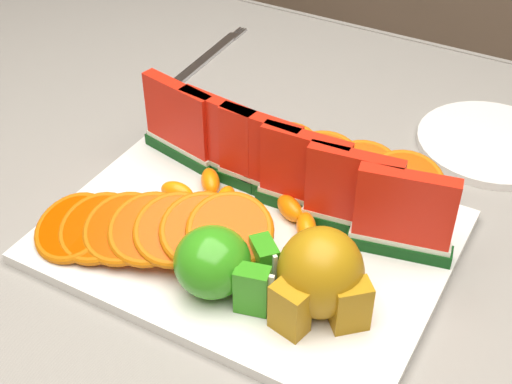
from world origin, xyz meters
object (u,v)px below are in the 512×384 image
apple_cluster (220,264)px  pear_cluster (320,277)px  platter (250,236)px  fork (210,55)px  side_plate (491,143)px

apple_cluster → pear_cluster: size_ratio=1.09×
platter → apple_cluster: apple_cluster is taller
platter → fork: size_ratio=2.05×
platter → pear_cluster: size_ratio=4.05×
platter → apple_cluster: size_ratio=3.70×
platter → apple_cluster: 0.09m
platter → apple_cluster: bearing=-79.1°
platter → fork: (-0.25, 0.32, -0.00)m
pear_cluster → side_plate: 0.36m
apple_cluster → side_plate: apple_cluster is taller
fork → platter: bearing=-52.1°
platter → pear_cluster: 0.13m
platter → fork: bearing=127.9°
pear_cluster → platter: bearing=151.3°
fork → apple_cluster: bearing=-56.6°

